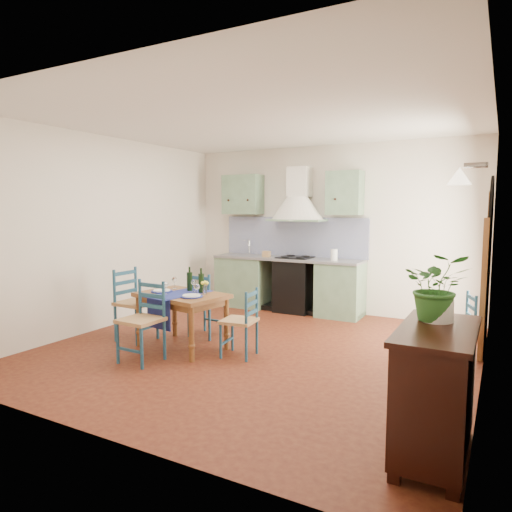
# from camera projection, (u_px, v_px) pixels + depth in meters

# --- Properties ---
(floor) EXTENTS (5.00, 5.00, 0.00)m
(floor) POSITION_uv_depth(u_px,v_px,m) (257.00, 350.00, 5.69)
(floor) COLOR #40130D
(floor) RESTS_ON ground
(back_wall) EXTENTS (5.00, 0.96, 2.80)m
(back_wall) POSITION_uv_depth(u_px,v_px,m) (297.00, 250.00, 7.80)
(back_wall) COLOR beige
(back_wall) RESTS_ON ground
(right_wall) EXTENTS (0.26, 5.00, 2.80)m
(right_wall) POSITION_uv_depth(u_px,v_px,m) (487.00, 250.00, 4.60)
(right_wall) COLOR beige
(right_wall) RESTS_ON ground
(left_wall) EXTENTS (0.04, 5.00, 2.80)m
(left_wall) POSITION_uv_depth(u_px,v_px,m) (109.00, 232.00, 6.73)
(left_wall) COLOR beige
(left_wall) RESTS_ON ground
(ceiling) EXTENTS (5.00, 5.00, 0.01)m
(ceiling) POSITION_uv_depth(u_px,v_px,m) (257.00, 119.00, 5.39)
(ceiling) COLOR silver
(ceiling) RESTS_ON back_wall
(dining_table) EXTENTS (1.20, 0.93, 1.01)m
(dining_table) POSITION_uv_depth(u_px,v_px,m) (182.00, 300.00, 5.71)
(dining_table) COLOR brown
(dining_table) RESTS_ON ground
(chair_near) EXTENTS (0.44, 0.44, 0.92)m
(chair_near) POSITION_uv_depth(u_px,v_px,m) (143.00, 320.00, 5.22)
(chair_near) COLOR navy
(chair_near) RESTS_ON ground
(chair_far) EXTENTS (0.44, 0.44, 0.89)m
(chair_far) POSITION_uv_depth(u_px,v_px,m) (205.00, 303.00, 6.24)
(chair_far) COLOR navy
(chair_far) RESTS_ON ground
(chair_left) EXTENTS (0.46, 0.46, 0.96)m
(chair_left) POSITION_uv_depth(u_px,v_px,m) (134.00, 303.00, 6.07)
(chair_left) COLOR navy
(chair_left) RESTS_ON ground
(chair_right) EXTENTS (0.42, 0.42, 0.81)m
(chair_right) POSITION_uv_depth(u_px,v_px,m) (241.00, 322.00, 5.39)
(chair_right) COLOR navy
(chair_right) RESTS_ON ground
(chair_spare) EXTENTS (0.47, 0.47, 0.80)m
(chair_spare) POSITION_uv_depth(u_px,v_px,m) (458.00, 326.00, 5.22)
(chair_spare) COLOR navy
(chair_spare) RESTS_ON ground
(sideboard) EXTENTS (0.50, 1.05, 0.94)m
(sideboard) POSITION_uv_depth(u_px,v_px,m) (435.00, 387.00, 3.19)
(sideboard) COLOR black
(sideboard) RESTS_ON ground
(potted_plant) EXTENTS (0.52, 0.47, 0.50)m
(potted_plant) POSITION_uv_depth(u_px,v_px,m) (437.00, 287.00, 3.31)
(potted_plant) COLOR #2D6D29
(potted_plant) RESTS_ON sideboard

